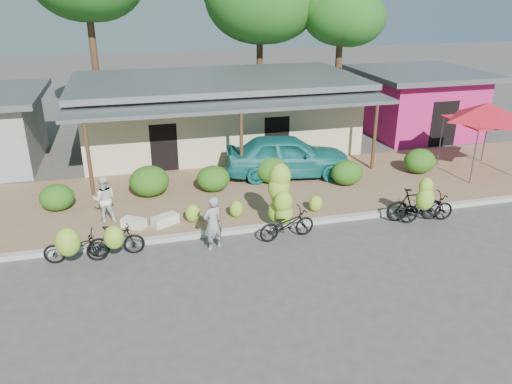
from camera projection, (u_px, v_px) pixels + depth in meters
ground at (290, 259)px, 14.23m from camera, size 100.00×100.00×0.00m
sidewalk at (248, 192)px, 18.68m from camera, size 60.00×6.00×0.12m
curb at (271, 226)px, 15.99m from camera, size 60.00×0.25×0.15m
shop_main at (218, 113)px, 23.34m from camera, size 13.00×8.50×3.35m
shop_pink at (417, 101)px, 25.86m from camera, size 6.00×6.00×3.25m
tree_near_right at (337, 12)px, 26.73m from camera, size 4.38×4.20×7.57m
hedge_0 at (57, 197)px, 16.92m from camera, size 1.15×1.04×0.90m
hedge_1 at (149, 181)px, 18.04m from camera, size 1.43×1.28×1.11m
hedge_2 at (213, 179)px, 18.50m from camera, size 1.23×1.11×0.96m
hedge_3 at (272, 169)px, 19.30m from camera, size 1.33×1.20×1.04m
hedge_4 at (347, 173)px, 19.09m from camera, size 1.22×1.10×0.95m
hedge_5 at (420, 161)px, 20.29m from camera, size 1.29×1.16×1.00m
red_canopy at (486, 112)px, 19.67m from camera, size 3.50×3.50×2.86m
bike_far_left at (74, 246)px, 13.73m from camera, size 1.81×1.32×1.37m
bike_left at (116, 240)px, 14.10m from camera, size 1.60×1.13×1.25m
bike_center at (283, 208)px, 15.29m from camera, size 1.88×1.27×2.27m
bike_right at (417, 203)px, 16.18m from camera, size 1.95×1.28×1.75m
bike_far_right at (427, 208)px, 16.33m from camera, size 1.89×0.75×0.98m
loose_banana_a at (193, 213)px, 16.10m from camera, size 0.48×0.41×0.60m
loose_banana_b at (236, 209)px, 16.44m from camera, size 0.46×0.39×0.58m
loose_banana_c at (316, 204)px, 16.85m from camera, size 0.46×0.39×0.57m
sack_near at (165, 220)px, 15.98m from camera, size 0.94×0.75×0.30m
sack_far at (134, 223)px, 15.81m from camera, size 0.84×0.73×0.28m
vendor at (213, 223)px, 14.47m from camera, size 0.72×0.62×1.67m
bystander at (105, 199)px, 15.96m from camera, size 0.82×0.68×1.55m
teal_van at (287, 156)px, 19.86m from camera, size 5.18×2.73×1.68m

